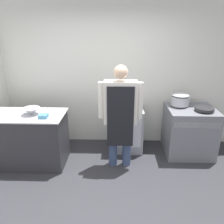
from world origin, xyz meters
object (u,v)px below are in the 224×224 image
object	(u,v)px
stove	(189,131)
mixing_bowl	(31,111)
fridge_unit	(127,129)
saute_pan	(204,109)
plastic_tub	(43,116)
person_cook	(120,111)
stock_pot	(180,99)

from	to	relation	value
stove	mixing_bowl	distance (m)	2.75
fridge_unit	mixing_bowl	bearing A→B (deg)	-161.09
mixing_bowl	stove	bearing A→B (deg)	8.72
fridge_unit	saute_pan	distance (m)	1.40
plastic_tub	saute_pan	bearing A→B (deg)	9.14
fridge_unit	person_cook	distance (m)	0.81
stove	saute_pan	distance (m)	0.52
person_cook	fridge_unit	bearing A→B (deg)	76.85
stock_pot	fridge_unit	bearing A→B (deg)	-179.33
person_cook	saute_pan	xyz separation A→B (m)	(1.42, 0.32, -0.06)
fridge_unit	plastic_tub	distance (m)	1.56
mixing_bowl	plastic_tub	xyz separation A→B (m)	(0.23, -0.14, -0.03)
plastic_tub	saute_pan	distance (m)	2.63
stock_pot	mixing_bowl	bearing A→B (deg)	-167.69
person_cook	mixing_bowl	distance (m)	1.42
plastic_tub	fridge_unit	bearing A→B (deg)	26.98
stock_pot	saute_pan	distance (m)	0.45
mixing_bowl	saute_pan	xyz separation A→B (m)	(2.83, 0.28, -0.03)
stove	saute_pan	bearing A→B (deg)	-38.27
mixing_bowl	saute_pan	bearing A→B (deg)	5.62
mixing_bowl	plastic_tub	world-z (taller)	mixing_bowl
person_cook	saute_pan	world-z (taller)	person_cook
plastic_tub	stock_pot	world-z (taller)	stock_pot
person_cook	stock_pot	xyz separation A→B (m)	(1.07, 0.58, 0.03)
plastic_tub	stock_pot	bearing A→B (deg)	16.84
person_cook	plastic_tub	world-z (taller)	person_cook
fridge_unit	stock_pot	world-z (taller)	stock_pot
person_cook	stove	bearing A→B (deg)	19.83
mixing_bowl	plastic_tub	bearing A→B (deg)	-30.76
plastic_tub	saute_pan	world-z (taller)	plastic_tub
saute_pan	mixing_bowl	bearing A→B (deg)	-174.38
person_cook	mixing_bowl	xyz separation A→B (m)	(-1.42, 0.04, -0.03)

